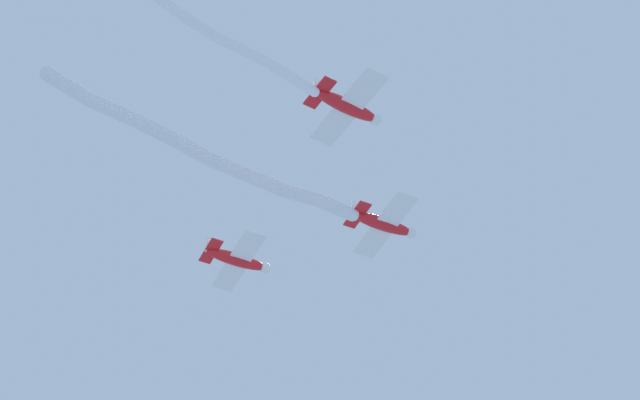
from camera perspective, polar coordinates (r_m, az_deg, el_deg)
airplane_lead at (r=75.85m, az=3.12°, el=-1.18°), size 6.04×5.05×1.60m
smoke_trail_lead at (r=71.68m, az=-5.51°, el=2.27°), size 14.67×16.63×1.57m
airplane_left_wing at (r=78.57m, az=-4.00°, el=-2.91°), size 6.06×5.03×1.60m
airplane_right_wing at (r=68.98m, az=1.36°, el=4.55°), size 5.76×5.22×1.60m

